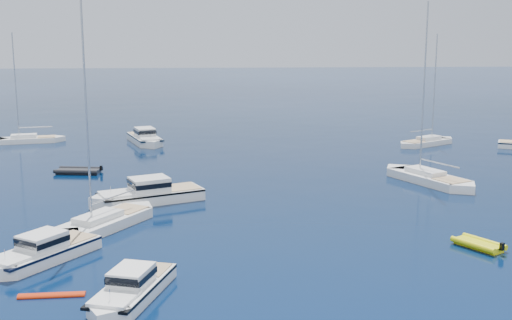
{
  "coord_description": "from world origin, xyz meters",
  "views": [
    {
      "loc": [
        -9.28,
        -33.12,
        13.07
      ],
      "look_at": [
        -5.54,
        21.64,
        2.2
      ],
      "focal_mm": 46.23,
      "sensor_mm": 36.0,
      "label": 1
    }
  ],
  "objects": [
    {
      "name": "ground",
      "position": [
        0.0,
        0.0,
        0.0
      ],
      "size": [
        400.0,
        400.0,
        0.0
      ],
      "primitive_type": "plane",
      "color": "#081F4D",
      "rests_on": "ground"
    },
    {
      "name": "kayak_orange",
      "position": [
        -17.35,
        -1.57,
        0.0
      ],
      "size": [
        3.31,
        0.69,
        0.3
      ],
      "primitive_type": null,
      "rotation": [
        0.0,
        0.0,
        1.61
      ],
      "color": "red",
      "rests_on": "ground"
    },
    {
      "name": "sailboat_far_l",
      "position": [
        -31.0,
        45.21,
        0.0
      ],
      "size": [
        9.33,
        4.06,
        13.3
      ],
      "primitive_type": null,
      "rotation": [
        0.0,
        0.0,
        1.77
      ],
      "color": "white",
      "rests_on": "ground"
    },
    {
      "name": "sailboat_fore",
      "position": [
        -16.64,
        9.93,
        0.0
      ],
      "size": [
        7.89,
        10.44,
        15.54
      ],
      "primitive_type": null,
      "rotation": [
        0.0,
        0.0,
        2.59
      ],
      "color": "silver",
      "rests_on": "ground"
    },
    {
      "name": "motor_cruiser_left",
      "position": [
        -19.13,
        3.57,
        0.0
      ],
      "size": [
        6.64,
        8.06,
        2.12
      ],
      "primitive_type": null,
      "rotation": [
        0.0,
        0.0,
        2.54
      ],
      "color": "white",
      "rests_on": "ground"
    },
    {
      "name": "sailboat_mid_r",
      "position": [
        9.53,
        21.66,
        0.0
      ],
      "size": [
        7.3,
        11.05,
        16.03
      ],
      "primitive_type": null,
      "rotation": [
        0.0,
        0.0,
        0.45
      ],
      "color": "white",
      "rests_on": "ground"
    },
    {
      "name": "motor_cruiser_horizon",
      "position": [
        -17.03,
        43.67,
        0.0
      ],
      "size": [
        5.47,
        9.26,
        2.33
      ],
      "primitive_type": null,
      "rotation": [
        0.0,
        0.0,
        3.48
      ],
      "color": "silver",
      "rests_on": "ground"
    },
    {
      "name": "tender_yellow",
      "position": [
        6.89,
        4.26,
        0.0
      ],
      "size": [
        3.23,
        3.69,
        0.95
      ],
      "primitive_type": null,
      "rotation": [
        0.0,
        0.0,
        0.55
      ],
      "color": "yellow",
      "rests_on": "ground"
    },
    {
      "name": "sailboat_centre",
      "position": [
        15.51,
        40.34,
        0.0
      ],
      "size": [
        8.82,
        6.65,
        13.12
      ],
      "primitive_type": null,
      "rotation": [
        0.0,
        0.0,
        5.26
      ],
      "color": "silver",
      "rests_on": "ground"
    },
    {
      "name": "motor_cruiser_near",
      "position": [
        -13.37,
        -2.15,
        0.0
      ],
      "size": [
        4.46,
        7.92,
        1.99
      ],
      "primitive_type": null,
      "rotation": [
        0.0,
        0.0,
        2.84
      ],
      "color": "white",
      "rests_on": "ground"
    },
    {
      "name": "motor_cruiser_centre",
      "position": [
        -14.29,
        16.53,
        0.0
      ],
      "size": [
        9.81,
        6.43,
        2.48
      ],
      "primitive_type": null,
      "rotation": [
        0.0,
        0.0,
        1.98
      ],
      "color": "silver",
      "rests_on": "ground"
    },
    {
      "name": "tender_grey_far",
      "position": [
        -21.67,
        27.6,
        0.0
      ],
      "size": [
        4.63,
        2.92,
        0.95
      ],
      "primitive_type": null,
      "rotation": [
        0.0,
        0.0,
        1.42
      ],
      "color": "black",
      "rests_on": "ground"
    }
  ]
}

